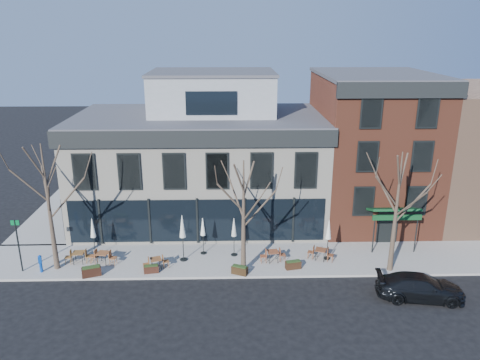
{
  "coord_description": "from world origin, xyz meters",
  "views": [
    {
      "loc": [
        2.16,
        -29.23,
        14.36
      ],
      "look_at": [
        2.94,
        2.0,
        4.09
      ],
      "focal_mm": 35.0,
      "sensor_mm": 36.0,
      "label": 1
    }
  ],
  "objects_px": {
    "umbrella_0": "(93,230)",
    "parked_sedan": "(420,287)",
    "cafe_set_0": "(79,256)",
    "call_box": "(40,263)"
  },
  "relations": [
    {
      "from": "umbrella_0",
      "to": "parked_sedan",
      "type": "bearing_deg",
      "value": -14.95
    },
    {
      "from": "parked_sedan",
      "to": "cafe_set_0",
      "type": "relative_size",
      "value": 2.74
    },
    {
      "from": "parked_sedan",
      "to": "umbrella_0",
      "type": "relative_size",
      "value": 1.79
    },
    {
      "from": "call_box",
      "to": "cafe_set_0",
      "type": "distance_m",
      "value": 2.24
    },
    {
      "from": "parked_sedan",
      "to": "cafe_set_0",
      "type": "height_order",
      "value": "parked_sedan"
    },
    {
      "from": "call_box",
      "to": "cafe_set_0",
      "type": "relative_size",
      "value": 0.67
    },
    {
      "from": "parked_sedan",
      "to": "cafe_set_0",
      "type": "xyz_separation_m",
      "value": [
        -20.02,
        4.3,
        -0.08
      ]
    },
    {
      "from": "call_box",
      "to": "umbrella_0",
      "type": "relative_size",
      "value": 0.44
    },
    {
      "from": "call_box",
      "to": "parked_sedan",
      "type": "bearing_deg",
      "value": -8.28
    },
    {
      "from": "parked_sedan",
      "to": "cafe_set_0",
      "type": "distance_m",
      "value": 20.48
    }
  ]
}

